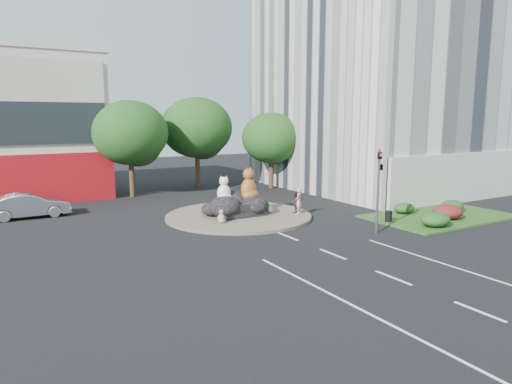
{
  "coord_description": "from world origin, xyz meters",
  "views": [
    {
      "loc": [
        -14.55,
        -17.12,
        6.79
      ],
      "look_at": [
        0.32,
        8.18,
        2.0
      ],
      "focal_mm": 32.0,
      "sensor_mm": 36.0,
      "label": 1
    }
  ],
  "objects_px": {
    "kitten_white": "(270,207)",
    "pedestrian_pink": "(299,201)",
    "parked_car": "(29,205)",
    "cat_white": "(224,189)",
    "kitten_calico": "(221,216)",
    "pedestrian_dark": "(296,202)",
    "litter_bin": "(388,216)",
    "cat_tabby": "(249,184)"
  },
  "relations": [
    {
      "from": "kitten_white",
      "to": "pedestrian_pink",
      "type": "distance_m",
      "value": 2.1
    },
    {
      "from": "kitten_white",
      "to": "parked_car",
      "type": "xyz_separation_m",
      "value": [
        -14.64,
        7.67,
        0.28
      ]
    },
    {
      "from": "cat_white",
      "to": "pedestrian_pink",
      "type": "xyz_separation_m",
      "value": [
        4.65,
        -2.22,
        -0.92
      ]
    },
    {
      "from": "cat_white",
      "to": "kitten_calico",
      "type": "xyz_separation_m",
      "value": [
        -1.23,
        -2.05,
        -1.37
      ]
    },
    {
      "from": "cat_white",
      "to": "pedestrian_dark",
      "type": "distance_m",
      "value": 5.13
    },
    {
      "from": "cat_white",
      "to": "pedestrian_dark",
      "type": "xyz_separation_m",
      "value": [
        4.68,
        -1.84,
        -1.06
      ]
    },
    {
      "from": "cat_white",
      "to": "pedestrian_pink",
      "type": "relative_size",
      "value": 1.02
    },
    {
      "from": "kitten_calico",
      "to": "pedestrian_dark",
      "type": "height_order",
      "value": "pedestrian_dark"
    },
    {
      "from": "litter_bin",
      "to": "pedestrian_dark",
      "type": "bearing_deg",
      "value": 126.26
    },
    {
      "from": "parked_car",
      "to": "pedestrian_dark",
      "type": "bearing_deg",
      "value": -118.03
    },
    {
      "from": "kitten_calico",
      "to": "litter_bin",
      "type": "distance_m",
      "value": 10.82
    },
    {
      "from": "kitten_calico",
      "to": "parked_car",
      "type": "relative_size",
      "value": 0.17
    },
    {
      "from": "cat_white",
      "to": "cat_tabby",
      "type": "xyz_separation_m",
      "value": [
        1.76,
        -0.31,
        0.26
      ]
    },
    {
      "from": "cat_white",
      "to": "cat_tabby",
      "type": "height_order",
      "value": "cat_tabby"
    },
    {
      "from": "parked_car",
      "to": "litter_bin",
      "type": "height_order",
      "value": "parked_car"
    },
    {
      "from": "parked_car",
      "to": "pedestrian_pink",
      "type": "bearing_deg",
      "value": -119.09
    },
    {
      "from": "kitten_white",
      "to": "parked_car",
      "type": "height_order",
      "value": "parked_car"
    },
    {
      "from": "parked_car",
      "to": "cat_tabby",
      "type": "bearing_deg",
      "value": -118.12
    },
    {
      "from": "pedestrian_pink",
      "to": "kitten_calico",
      "type": "bearing_deg",
      "value": -45.17
    },
    {
      "from": "kitten_white",
      "to": "cat_tabby",
      "type": "bearing_deg",
      "value": 121.3
    },
    {
      "from": "cat_tabby",
      "to": "litter_bin",
      "type": "height_order",
      "value": "cat_tabby"
    },
    {
      "from": "pedestrian_dark",
      "to": "litter_bin",
      "type": "height_order",
      "value": "pedestrian_dark"
    },
    {
      "from": "pedestrian_pink",
      "to": "parked_car",
      "type": "relative_size",
      "value": 0.34
    },
    {
      "from": "kitten_calico",
      "to": "litter_bin",
      "type": "xyz_separation_m",
      "value": [
        9.65,
        -4.89,
        -0.16
      ]
    },
    {
      "from": "cat_tabby",
      "to": "pedestrian_pink",
      "type": "xyz_separation_m",
      "value": [
        2.89,
        -1.91,
        -1.18
      ]
    },
    {
      "from": "cat_tabby",
      "to": "parked_car",
      "type": "relative_size",
      "value": 0.45
    },
    {
      "from": "pedestrian_dark",
      "to": "parked_car",
      "type": "relative_size",
      "value": 0.29
    },
    {
      "from": "litter_bin",
      "to": "cat_tabby",
      "type": "bearing_deg",
      "value": 135.1
    },
    {
      "from": "litter_bin",
      "to": "pedestrian_pink",
      "type": "bearing_deg",
      "value": 128.55
    },
    {
      "from": "cat_white",
      "to": "kitten_white",
      "type": "relative_size",
      "value": 2.45
    },
    {
      "from": "cat_white",
      "to": "pedestrian_dark",
      "type": "height_order",
      "value": "cat_white"
    },
    {
      "from": "cat_tabby",
      "to": "pedestrian_dark",
      "type": "bearing_deg",
      "value": -58.09
    },
    {
      "from": "parked_car",
      "to": "cat_white",
      "type": "bearing_deg",
      "value": -120.53
    },
    {
      "from": "kitten_white",
      "to": "pedestrian_pink",
      "type": "relative_size",
      "value": 0.42
    },
    {
      "from": "kitten_calico",
      "to": "cat_white",
      "type": "bearing_deg",
      "value": 84.37
    },
    {
      "from": "kitten_white",
      "to": "pedestrian_dark",
      "type": "distance_m",
      "value": 1.86
    },
    {
      "from": "kitten_calico",
      "to": "litter_bin",
      "type": "relative_size",
      "value": 1.23
    },
    {
      "from": "kitten_white",
      "to": "pedestrian_pink",
      "type": "bearing_deg",
      "value": -79.07
    },
    {
      "from": "kitten_calico",
      "to": "kitten_white",
      "type": "relative_size",
      "value": 1.19
    },
    {
      "from": "pedestrian_dark",
      "to": "cat_tabby",
      "type": "bearing_deg",
      "value": -29.16
    },
    {
      "from": "kitten_white",
      "to": "parked_car",
      "type": "distance_m",
      "value": 16.53
    },
    {
      "from": "cat_tabby",
      "to": "kitten_white",
      "type": "distance_m",
      "value": 2.26
    }
  ]
}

